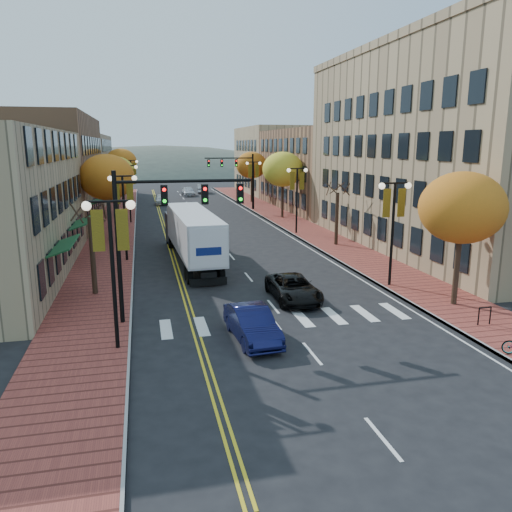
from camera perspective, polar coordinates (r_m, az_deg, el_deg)
ground at (r=21.97m, az=4.69°, el=-9.01°), size 200.00×200.00×0.00m
sidewalk_left at (r=52.62m, az=-15.75°, el=3.36°), size 4.00×85.00×0.15m
sidewalk_right at (r=54.73m, az=3.45°, el=4.15°), size 4.00×85.00×0.15m
building_left_mid at (r=56.53m, az=-24.14°, el=8.89°), size 12.00×24.00×11.00m
building_left_far at (r=81.22m, az=-20.78°, el=9.43°), size 12.00×26.00×9.50m
building_right_near at (r=43.25m, az=22.47°, el=10.89°), size 15.00×28.00×15.00m
building_right_mid at (r=66.32m, az=9.17°, el=9.76°), size 15.00×24.00×10.00m
building_right_far at (r=87.08m, az=3.69°, el=10.86°), size 15.00×20.00×11.00m
tree_left_a at (r=28.18m, az=-18.17°, el=0.03°), size 0.28×0.28×4.20m
tree_left_b at (r=43.61m, az=-16.66°, el=8.61°), size 4.48×4.48×7.21m
tree_left_c at (r=59.58m, az=-15.73°, el=9.21°), size 4.16×4.16×6.69m
tree_left_d at (r=77.53m, az=-15.17°, el=10.32°), size 4.61×4.61×7.42m
tree_right_a at (r=26.50m, az=22.49°, el=5.10°), size 4.16×4.16×6.69m
tree_right_b at (r=40.86m, az=9.21°, el=4.23°), size 0.28×0.28×4.20m
tree_right_c at (r=55.65m, az=3.08°, el=9.86°), size 4.48×4.48×7.21m
tree_right_d at (r=71.16m, az=-0.52°, el=10.34°), size 4.35×4.35×7.00m
lamp_left_a at (r=19.84m, az=-16.21°, el=1.11°), size 1.96×0.36×6.05m
lamp_left_b at (r=35.66m, az=-14.89°, el=6.08°), size 1.96×0.36×6.05m
lamp_left_c at (r=53.59m, az=-14.34°, el=8.15°), size 1.96×0.36×6.05m
lamp_left_d at (r=71.55m, az=-14.06°, el=9.18°), size 1.96×0.36×6.05m
lamp_right_a at (r=29.18m, az=15.44°, el=4.69°), size 1.96×0.36×6.05m
lamp_right_b at (r=45.73m, az=4.71°, el=7.80°), size 1.96×0.36×6.05m
lamp_right_c at (r=63.08m, az=-0.28°, el=9.14°), size 1.96×0.36×6.05m
traffic_mast_near at (r=22.67m, az=-10.80°, el=4.38°), size 6.10×0.35×7.00m
traffic_mast_far at (r=62.63m, az=-2.11°, el=9.69°), size 6.10×0.34×7.00m
semi_truck at (r=35.24m, az=-7.44°, el=2.78°), size 2.92×14.70×3.65m
navy_sedan at (r=21.17m, az=-0.45°, el=-7.77°), size 1.82×4.39×1.41m
black_suv at (r=26.54m, az=4.29°, el=-3.67°), size 2.19×4.73×1.31m
car_far_white at (r=70.56m, az=-10.76°, el=6.39°), size 1.81×4.32×1.46m
car_far_silver at (r=82.11m, az=-7.75°, el=7.29°), size 1.99×4.62×1.33m
car_far_oncoming at (r=86.48m, az=-6.16°, el=7.63°), size 2.04×4.52×1.44m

